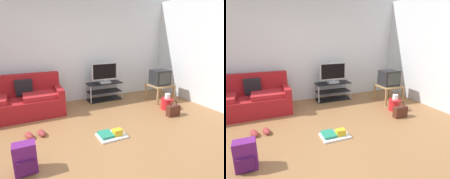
{
  "view_description": "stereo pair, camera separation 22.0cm",
  "coord_description": "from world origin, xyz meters",
  "views": [
    {
      "loc": [
        -1.06,
        -2.53,
        1.69
      ],
      "look_at": [
        0.64,
        0.98,
        0.61
      ],
      "focal_mm": 30.39,
      "sensor_mm": 36.0,
      "label": 1
    },
    {
      "loc": [
        -0.86,
        -2.62,
        1.69
      ],
      "look_at": [
        0.64,
        0.98,
        0.61
      ],
      "focal_mm": 30.39,
      "sensor_mm": 36.0,
      "label": 2
    }
  ],
  "objects": [
    {
      "name": "sneakers_pair",
      "position": [
        -0.97,
        0.75,
        0.04
      ],
      "size": [
        0.38,
        0.28,
        0.09
      ],
      "color": "#993333",
      "rests_on": "ground_plane"
    },
    {
      "name": "ground_plane",
      "position": [
        0.0,
        0.0,
        -0.01
      ],
      "size": [
        9.0,
        9.8,
        0.02
      ],
      "primitive_type": "cube",
      "color": "olive"
    },
    {
      "name": "wall_back",
      "position": [
        0.0,
        2.45,
        1.35
      ],
      "size": [
        9.0,
        0.1,
        2.7
      ],
      "primitive_type": "cube",
      "color": "silver",
      "rests_on": "ground_plane"
    },
    {
      "name": "side_table",
      "position": [
        2.28,
        1.39,
        0.38
      ],
      "size": [
        0.59,
        0.59,
        0.44
      ],
      "color": "#9E7A4C",
      "rests_on": "ground_plane"
    },
    {
      "name": "tv_stand",
      "position": [
        0.95,
        2.1,
        0.24
      ],
      "size": [
        0.95,
        0.41,
        0.48
      ],
      "color": "black",
      "rests_on": "ground_plane"
    },
    {
      "name": "crt_tv",
      "position": [
        2.28,
        1.4,
        0.64
      ],
      "size": [
        0.45,
        0.4,
        0.4
      ],
      "color": "#232326",
      "rests_on": "side_table"
    },
    {
      "name": "wall_right",
      "position": [
        3.05,
        0.84,
        1.35
      ],
      "size": [
        0.1,
        3.6,
        2.7
      ],
      "primitive_type": "cube",
      "color": "silver",
      "rests_on": "ground_plane"
    },
    {
      "name": "backpack",
      "position": [
        -1.15,
        -0.17,
        0.2
      ],
      "size": [
        0.28,
        0.25,
        0.41
      ],
      "rotation": [
        0.0,
        0.0,
        -0.11
      ],
      "color": "#661E70",
      "rests_on": "ground_plane"
    },
    {
      "name": "floor_tray",
      "position": [
        0.23,
        0.16,
        0.04
      ],
      "size": [
        0.5,
        0.35,
        0.14
      ],
      "color": "silver",
      "rests_on": "ground_plane"
    },
    {
      "name": "couch",
      "position": [
        -1.24,
        1.88,
        0.33
      ],
      "size": [
        1.95,
        0.83,
        0.88
      ],
      "color": "maroon",
      "rests_on": "ground_plane"
    },
    {
      "name": "cleaning_bucket",
      "position": [
        2.02,
        0.78,
        0.16
      ],
      "size": [
        0.3,
        0.3,
        0.38
      ],
      "color": "red",
      "rests_on": "ground_plane"
    },
    {
      "name": "flat_tv",
      "position": [
        0.95,
        2.07,
        0.75
      ],
      "size": [
        0.73,
        0.22,
        0.55
      ],
      "color": "#B2B2B7",
      "rests_on": "tv_stand"
    },
    {
      "name": "handbag",
      "position": [
        1.86,
        0.4,
        0.13
      ],
      "size": [
        0.3,
        0.13,
        0.36
      ],
      "rotation": [
        0.0,
        0.0,
        -0.04
      ],
      "color": "#4C2319",
      "rests_on": "ground_plane"
    }
  ]
}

